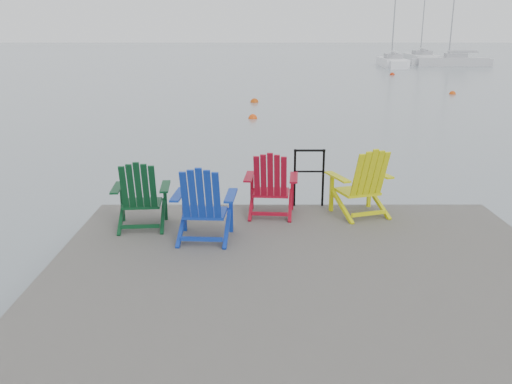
{
  "coord_description": "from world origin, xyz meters",
  "views": [
    {
      "loc": [
        -0.58,
        -5.63,
        3.09
      ],
      "look_at": [
        -0.57,
        2.01,
        0.85
      ],
      "focal_mm": 38.0,
      "sensor_mm": 36.0,
      "label": 1
    }
  ],
  "objects_px": {
    "sailboat_far": "(452,62)",
    "chair_blue": "(203,203)",
    "sailboat_near": "(392,63)",
    "chair_yellow": "(362,182)",
    "buoy_b": "(254,102)",
    "handrail": "(309,172)",
    "buoy_c": "(452,94)",
    "sailboat_mid": "(421,58)",
    "chair_green": "(141,194)",
    "buoy_d": "(392,75)",
    "chair_red": "(271,183)",
    "buoy_a": "(253,119)"
  },
  "relations": [
    {
      "from": "sailboat_far",
      "to": "buoy_a",
      "type": "xyz_separation_m",
      "value": [
        -19.81,
        -35.12,
        -0.36
      ]
    },
    {
      "from": "handrail",
      "to": "chair_blue",
      "type": "relative_size",
      "value": 0.89
    },
    {
      "from": "sailboat_mid",
      "to": "buoy_c",
      "type": "relative_size",
      "value": 39.53
    },
    {
      "from": "chair_red",
      "to": "sailboat_far",
      "type": "distance_m",
      "value": 51.79
    },
    {
      "from": "chair_red",
      "to": "sailboat_far",
      "type": "height_order",
      "value": "sailboat_far"
    },
    {
      "from": "chair_green",
      "to": "sailboat_far",
      "type": "bearing_deg",
      "value": 61.17
    },
    {
      "from": "sailboat_far",
      "to": "buoy_c",
      "type": "relative_size",
      "value": 27.3
    },
    {
      "from": "chair_red",
      "to": "sailboat_near",
      "type": "height_order",
      "value": "sailboat_near"
    },
    {
      "from": "chair_green",
      "to": "sailboat_mid",
      "type": "distance_m",
      "value": 61.46
    },
    {
      "from": "chair_green",
      "to": "sailboat_near",
      "type": "relative_size",
      "value": 0.09
    },
    {
      "from": "chair_yellow",
      "to": "buoy_b",
      "type": "bearing_deg",
      "value": 76.65
    },
    {
      "from": "chair_red",
      "to": "buoy_c",
      "type": "height_order",
      "value": "chair_red"
    },
    {
      "from": "buoy_a",
      "to": "sailboat_far",
      "type": "bearing_deg",
      "value": 60.57
    },
    {
      "from": "buoy_b",
      "to": "buoy_c",
      "type": "height_order",
      "value": "buoy_b"
    },
    {
      "from": "handrail",
      "to": "buoy_c",
      "type": "xyz_separation_m",
      "value": [
        9.67,
        20.97,
        -1.04
      ]
    },
    {
      "from": "buoy_a",
      "to": "chair_blue",
      "type": "bearing_deg",
      "value": -92.37
    },
    {
      "from": "chair_green",
      "to": "sailboat_near",
      "type": "height_order",
      "value": "sailboat_near"
    },
    {
      "from": "chair_blue",
      "to": "buoy_b",
      "type": "bearing_deg",
      "value": 91.73
    },
    {
      "from": "chair_green",
      "to": "chair_yellow",
      "type": "xyz_separation_m",
      "value": [
        3.13,
        0.53,
        0.03
      ]
    },
    {
      "from": "chair_red",
      "to": "sailboat_mid",
      "type": "bearing_deg",
      "value": 76.37
    },
    {
      "from": "chair_green",
      "to": "buoy_c",
      "type": "distance_m",
      "value": 25.09
    },
    {
      "from": "handrail",
      "to": "buoy_b",
      "type": "xyz_separation_m",
      "value": [
        -0.86,
        17.44,
        -1.04
      ]
    },
    {
      "from": "sailboat_near",
      "to": "sailboat_mid",
      "type": "height_order",
      "value": "sailboat_mid"
    },
    {
      "from": "chair_blue",
      "to": "buoy_a",
      "type": "xyz_separation_m",
      "value": [
        0.57,
        13.86,
        -1.01
      ]
    },
    {
      "from": "chair_yellow",
      "to": "sailboat_far",
      "type": "height_order",
      "value": "sailboat_far"
    },
    {
      "from": "chair_blue",
      "to": "sailboat_near",
      "type": "xyz_separation_m",
      "value": [
        14.06,
        47.75,
        -0.65
      ]
    },
    {
      "from": "sailboat_mid",
      "to": "chair_blue",
      "type": "bearing_deg",
      "value": -102.4
    },
    {
      "from": "handrail",
      "to": "buoy_a",
      "type": "relative_size",
      "value": 2.64
    },
    {
      "from": "buoy_d",
      "to": "sailboat_near",
      "type": "bearing_deg",
      "value": 76.63
    },
    {
      "from": "chair_blue",
      "to": "buoy_c",
      "type": "distance_m",
      "value": 25.09
    },
    {
      "from": "sailboat_mid",
      "to": "chair_yellow",
      "type": "bearing_deg",
      "value": -100.7
    },
    {
      "from": "buoy_d",
      "to": "chair_red",
      "type": "bearing_deg",
      "value": -106.47
    },
    {
      "from": "sailboat_near",
      "to": "buoy_d",
      "type": "relative_size",
      "value": 28.02
    },
    {
      "from": "sailboat_near",
      "to": "buoy_a",
      "type": "xyz_separation_m",
      "value": [
        -13.48,
        -33.89,
        -0.36
      ]
    },
    {
      "from": "chair_red",
      "to": "buoy_c",
      "type": "relative_size",
      "value": 2.78
    },
    {
      "from": "sailboat_mid",
      "to": "buoy_a",
      "type": "xyz_separation_m",
      "value": [
        -19.43,
        -44.41,
        -0.35
      ]
    },
    {
      "from": "chair_red",
      "to": "sailboat_far",
      "type": "bearing_deg",
      "value": 72.71
    },
    {
      "from": "sailboat_near",
      "to": "buoy_c",
      "type": "bearing_deg",
      "value": -91.28
    },
    {
      "from": "chair_red",
      "to": "buoy_b",
      "type": "bearing_deg",
      "value": 95.66
    },
    {
      "from": "chair_blue",
      "to": "buoy_c",
      "type": "bearing_deg",
      "value": 67.2
    },
    {
      "from": "handrail",
      "to": "buoy_c",
      "type": "bearing_deg",
      "value": 65.25
    },
    {
      "from": "chair_blue",
      "to": "buoy_a",
      "type": "height_order",
      "value": "chair_blue"
    },
    {
      "from": "chair_blue",
      "to": "chair_yellow",
      "type": "bearing_deg",
      "value": 27.75
    },
    {
      "from": "sailboat_far",
      "to": "chair_blue",
      "type": "bearing_deg",
      "value": 162.3
    },
    {
      "from": "chair_red",
      "to": "chair_green",
      "type": "bearing_deg",
      "value": -158.84
    },
    {
      "from": "chair_yellow",
      "to": "buoy_d",
      "type": "xyz_separation_m",
      "value": [
        9.14,
        35.43,
        -1.02
      ]
    },
    {
      "from": "sailboat_far",
      "to": "chair_green",
      "type": "bearing_deg",
      "value": 161.2
    },
    {
      "from": "buoy_a",
      "to": "buoy_b",
      "type": "xyz_separation_m",
      "value": [
        0.06,
        5.05,
        0.0
      ]
    },
    {
      "from": "sailboat_mid",
      "to": "buoy_d",
      "type": "distance_m",
      "value": 23.49
    },
    {
      "from": "sailboat_far",
      "to": "buoy_a",
      "type": "bearing_deg",
      "value": 155.47
    }
  ]
}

